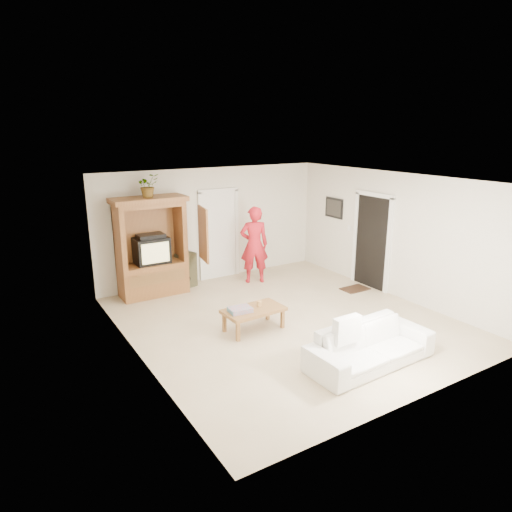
% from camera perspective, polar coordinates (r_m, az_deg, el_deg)
% --- Properties ---
extents(floor, '(6.00, 6.00, 0.00)m').
position_cam_1_polar(floor, '(8.58, 3.76, -8.07)').
color(floor, tan).
rests_on(floor, ground).
extents(ceiling, '(6.00, 6.00, 0.00)m').
position_cam_1_polar(ceiling, '(7.90, 4.10, 9.46)').
color(ceiling, white).
rests_on(ceiling, floor).
extents(wall_back, '(5.50, 0.00, 5.50)m').
position_cam_1_polar(wall_back, '(10.66, -5.49, 3.97)').
color(wall_back, silver).
rests_on(wall_back, floor).
extents(wall_front, '(5.50, 0.00, 5.50)m').
position_cam_1_polar(wall_front, '(6.09, 20.61, -6.08)').
color(wall_front, silver).
rests_on(wall_front, floor).
extents(wall_left, '(0.00, 6.00, 6.00)m').
position_cam_1_polar(wall_left, '(6.98, -14.83, -2.83)').
color(wall_left, silver).
rests_on(wall_left, floor).
extents(wall_right, '(0.00, 6.00, 6.00)m').
position_cam_1_polar(wall_right, '(9.96, 16.94, 2.52)').
color(wall_right, silver).
rests_on(wall_right, floor).
extents(armoire, '(1.82, 1.14, 2.10)m').
position_cam_1_polar(armoire, '(9.86, -12.78, 0.35)').
color(armoire, brown).
rests_on(armoire, floor).
extents(door_back, '(0.85, 0.05, 2.04)m').
position_cam_1_polar(door_back, '(10.76, -4.66, 2.57)').
color(door_back, white).
rests_on(door_back, floor).
extents(doorway_right, '(0.05, 0.90, 2.04)m').
position_cam_1_polar(doorway_right, '(10.39, 14.28, 1.67)').
color(doorway_right, black).
rests_on(doorway_right, floor).
extents(framed_picture, '(0.03, 0.60, 0.48)m').
position_cam_1_polar(framed_picture, '(11.20, 9.74, 5.95)').
color(framed_picture, black).
rests_on(framed_picture, wall_right).
extents(doormat, '(0.60, 0.40, 0.02)m').
position_cam_1_polar(doormat, '(10.39, 12.26, -4.03)').
color(doormat, '#382316').
rests_on(doormat, floor).
extents(plant, '(0.49, 0.45, 0.48)m').
position_cam_1_polar(plant, '(9.55, -13.37, 8.57)').
color(plant, '#4C7238').
rests_on(plant, armoire).
extents(man, '(0.76, 0.64, 1.78)m').
position_cam_1_polar(man, '(10.40, -0.23, 1.41)').
color(man, '#B21723').
rests_on(man, floor).
extents(sofa, '(2.08, 0.87, 0.60)m').
position_cam_1_polar(sofa, '(7.19, 14.09, -10.83)').
color(sofa, white).
rests_on(sofa, floor).
extents(coffee_table, '(1.10, 0.64, 0.40)m').
position_cam_1_polar(coffee_table, '(8.07, -0.30, -6.94)').
color(coffee_table, brown).
rests_on(coffee_table, floor).
extents(towel, '(0.40, 0.31, 0.08)m').
position_cam_1_polar(towel, '(7.90, -2.00, -6.72)').
color(towel, '#D3464C').
rests_on(towel, coffee_table).
extents(candle, '(0.08, 0.08, 0.10)m').
position_cam_1_polar(candle, '(8.14, 0.41, -5.96)').
color(candle, tan).
rests_on(candle, coffee_table).
extents(backpack_black, '(0.39, 0.31, 0.42)m').
position_cam_1_polar(backpack_black, '(10.40, -8.93, -2.68)').
color(backpack_black, black).
rests_on(backpack_black, floor).
extents(backpack_olive, '(0.47, 0.40, 0.78)m').
position_cam_1_polar(backpack_olive, '(10.34, -8.75, -1.73)').
color(backpack_olive, '#47442B').
rests_on(backpack_olive, floor).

